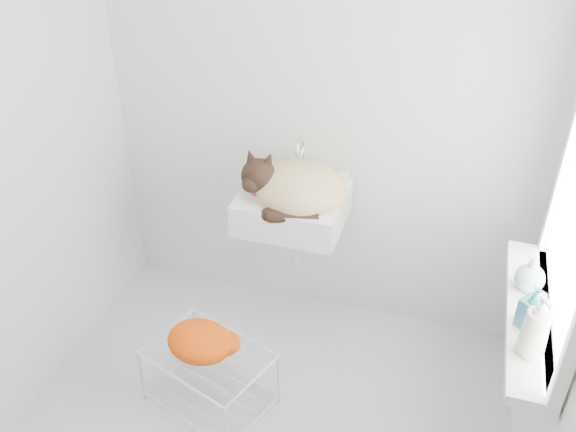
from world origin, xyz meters
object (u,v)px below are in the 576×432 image
(bottle_b, at_px, (528,326))
(cat, at_px, (294,188))
(bottle_a, at_px, (528,353))
(bottle_c, at_px, (527,288))
(sink, at_px, (293,193))
(wire_rack, at_px, (210,379))

(bottle_b, bearing_deg, cat, 149.79)
(bottle_a, height_order, bottle_c, bottle_a)
(sink, xyz_separation_m, bottle_b, (1.06, -0.63, 0.00))
(sink, distance_m, bottle_b, 1.23)
(bottle_b, xyz_separation_m, bottle_c, (0.00, 0.22, 0.00))
(sink, relative_size, wire_rack, 0.94)
(sink, height_order, bottle_b, sink)
(cat, bearing_deg, bottle_c, -18.19)
(bottle_a, relative_size, bottle_b, 1.22)
(cat, height_order, bottle_a, cat)
(bottle_c, bearing_deg, cat, 159.47)
(cat, xyz_separation_m, wire_rack, (-0.23, -0.59, -0.74))
(wire_rack, distance_m, bottle_c, 1.47)
(sink, bearing_deg, cat, -57.78)
(sink, height_order, bottle_c, sink)
(wire_rack, bearing_deg, bottle_a, -6.84)
(sink, relative_size, cat, 1.03)
(wire_rack, bearing_deg, bottle_b, -0.72)
(cat, bearing_deg, bottle_a, -33.15)
(wire_rack, xyz_separation_m, bottle_c, (1.28, 0.20, 0.70))
(wire_rack, relative_size, bottle_b, 3.09)
(bottle_c, bearing_deg, sink, 158.82)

